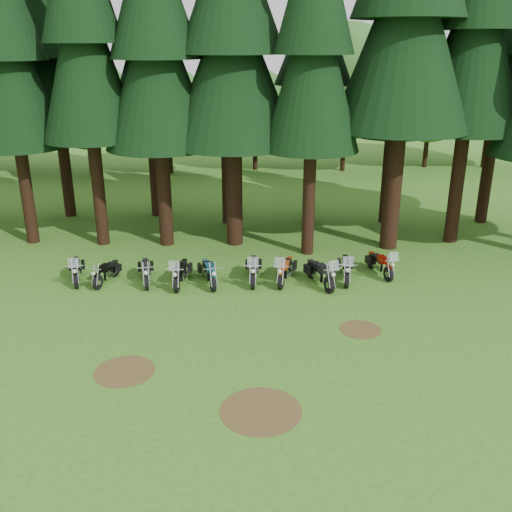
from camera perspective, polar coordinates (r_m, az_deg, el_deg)
The scene contains 32 objects.
ground at distance 19.03m, azimuth -2.86°, elevation -8.17°, with size 120.00×120.00×0.00m, color #346A1D.
pine_front_2 at distance 28.48m, azimuth -24.00°, elevation 20.10°, with size 4.32×4.32×16.22m.
pine_front_3 at distance 27.12m, azimuth -17.16°, elevation 22.68°, with size 4.32×4.32×17.57m.
pine_front_4 at distance 26.37m, azimuth -10.11°, elevation 21.68°, with size 4.95×4.95×16.33m.
pine_front_5 at distance 26.14m, azimuth -2.44°, elevation 22.47°, with size 5.81×5.81×16.72m.
pine_front_6 at distance 24.87m, azimuth 5.90°, elevation 22.54°, with size 4.15×4.15×16.75m.
pine_back_1 at distance 32.57m, azimuth -19.99°, elevation 20.46°, with size 4.52×4.52×16.22m.
pine_back_2 at distance 31.48m, azimuth -10.93°, elevation 21.38°, with size 4.85×4.85×16.30m.
pine_back_3 at distance 29.63m, azimuth -3.17°, elevation 21.64°, with size 4.35×4.35×16.20m.
pine_back_4 at distance 30.12m, azimuth 5.79°, elevation 18.80°, with size 4.94×4.94×13.78m.
pine_back_5 at distance 30.45m, azimuth 14.11°, elevation 21.22°, with size 3.94×3.94×16.33m.
pine_back_6 at distance 32.09m, azimuth 23.95°, elevation 20.37°, with size 4.59×4.59×16.58m.
decid_1 at distance 45.70m, azimuth -23.13°, elevation 14.88°, with size 7.91×7.69×9.88m.
decid_2 at distance 43.11m, azimuth -16.38°, elevation 14.24°, with size 6.72×6.53×8.40m.
decid_3 at distance 42.40m, azimuth -8.49°, elevation 14.12°, with size 6.12×5.95×7.65m.
decid_4 at distance 43.27m, azimuth 0.28°, elevation 14.28°, with size 5.93×5.76×7.41m.
decid_5 at distance 43.16m, azimuth 9.64°, elevation 16.47°, with size 8.45×8.21×10.56m.
decid_6 at distance 46.10m, azimuth 17.59°, elevation 14.79°, with size 7.06×6.86×8.82m.
decid_7 at distance 47.48m, azimuth 23.27°, elevation 15.50°, with size 8.44×8.20×10.55m.
dirt_patch_0 at distance 17.68m, azimuth -13.01°, elevation -11.16°, with size 1.80×1.80×0.01m, color #4C3D1E.
dirt_patch_1 at distance 19.83m, azimuth 10.40°, elevation -7.23°, with size 1.40×1.40×0.01m, color #4C3D1E.
dirt_patch_2 at distance 15.64m, azimuth 0.48°, elevation -15.21°, with size 2.20×2.20×0.01m, color #4C3D1E.
motorcycle_0 at distance 24.25m, azimuth -17.53°, elevation -1.40°, with size 0.79×2.18×1.38m.
motorcycle_1 at distance 23.79m, azimuth -14.72°, elevation -1.65°, with size 0.69×1.95×0.81m.
motorcycle_2 at distance 23.44m, azimuth -10.94°, elevation -1.58°, with size 0.53×2.14×0.88m.
motorcycle_3 at distance 23.00m, azimuth -7.54°, elevation -1.75°, with size 0.52×2.26×1.42m.
motorcycle_4 at distance 22.95m, azimuth -4.74°, elevation -1.72°, with size 0.70×2.17×0.90m.
motorcycle_5 at distance 23.12m, azimuth -0.27°, elevation -1.41°, with size 0.43×2.30×1.45m.
motorcycle_6 at distance 23.10m, azimuth 2.94°, elevation -1.46°, with size 0.89×2.27×1.44m.
motorcycle_7 at distance 22.85m, azimuth 6.43°, elevation -1.81°, with size 1.06×2.26×1.45m.
motorcycle_8 at distance 23.50m, azimuth 8.98°, elevation -1.32°, with size 0.56×2.28×1.43m.
motorcycle_9 at distance 24.31m, azimuth 12.31°, elevation -0.85°, with size 0.83×2.15×1.36m.
Camera 1 is at (0.66, -16.67, 9.16)m, focal length 40.00 mm.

